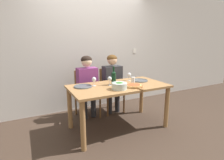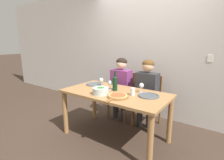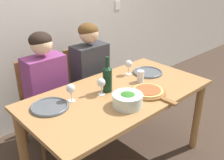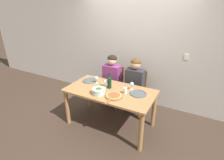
# 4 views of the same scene
# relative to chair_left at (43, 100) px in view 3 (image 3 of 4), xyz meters

# --- Properties ---
(back_wall) EXTENTS (10.00, 0.06, 2.70)m
(back_wall) POSITION_rel_chair_left_xyz_m (0.32, 0.42, 0.86)
(back_wall) COLOR silver
(back_wall) RESTS_ON ground
(dining_table) EXTENTS (1.63, 0.85, 0.77)m
(dining_table) POSITION_rel_chair_left_xyz_m (0.32, -0.77, 0.16)
(dining_table) COLOR #9E7042
(dining_table) RESTS_ON ground
(chair_left) EXTENTS (0.42, 0.42, 0.92)m
(chair_left) POSITION_rel_chair_left_xyz_m (0.00, 0.00, 0.00)
(chair_left) COLOR brown
(chair_left) RESTS_ON ground
(chair_right) EXTENTS (0.42, 0.42, 0.92)m
(chair_right) POSITION_rel_chair_left_xyz_m (0.54, 0.00, 0.00)
(chair_right) COLOR brown
(chair_right) RESTS_ON ground
(person_woman) EXTENTS (0.47, 0.51, 1.22)m
(person_woman) POSITION_rel_chair_left_xyz_m (0.00, -0.11, 0.24)
(person_woman) COLOR #28282D
(person_woman) RESTS_ON ground
(person_man) EXTENTS (0.47, 0.51, 1.22)m
(person_man) POSITION_rel_chair_left_xyz_m (0.54, -0.11, 0.24)
(person_man) COLOR #28282D
(person_man) RESTS_ON ground
(wine_bottle) EXTENTS (0.08, 0.08, 0.31)m
(wine_bottle) POSITION_rel_chair_left_xyz_m (0.26, -0.69, 0.40)
(wine_bottle) COLOR black
(wine_bottle) RESTS_ON dining_table
(broccoli_bowl) EXTENTS (0.24, 0.24, 0.11)m
(broccoli_bowl) POSITION_rel_chair_left_xyz_m (0.21, -0.98, 0.32)
(broccoli_bowl) COLOR silver
(broccoli_bowl) RESTS_ON dining_table
(dinner_plate_left) EXTENTS (0.30, 0.30, 0.02)m
(dinner_plate_left) POSITION_rel_chair_left_xyz_m (-0.25, -0.60, 0.28)
(dinner_plate_left) COLOR #4C5156
(dinner_plate_left) RESTS_ON dining_table
(dinner_plate_right) EXTENTS (0.30, 0.30, 0.02)m
(dinner_plate_right) POSITION_rel_chair_left_xyz_m (0.83, -0.66, 0.28)
(dinner_plate_right) COLOR #4C5156
(dinner_plate_right) RESTS_ON dining_table
(pizza_on_board) EXTENTS (0.31, 0.45, 0.04)m
(pizza_on_board) POSITION_rel_chair_left_xyz_m (0.49, -0.96, 0.29)
(pizza_on_board) COLOR brown
(pizza_on_board) RESTS_ON dining_table
(wine_glass_left) EXTENTS (0.07, 0.07, 0.15)m
(wine_glass_left) POSITION_rel_chair_left_xyz_m (-0.06, -0.63, 0.38)
(wine_glass_left) COLOR silver
(wine_glass_left) RESTS_ON dining_table
(wine_glass_right) EXTENTS (0.07, 0.07, 0.15)m
(wine_glass_right) POSITION_rel_chair_left_xyz_m (0.66, -0.56, 0.38)
(wine_glass_right) COLOR silver
(wine_glass_right) RESTS_ON dining_table
(wine_glass_centre) EXTENTS (0.07, 0.07, 0.15)m
(wine_glass_centre) POSITION_rel_chair_left_xyz_m (0.18, -0.71, 0.38)
(wine_glass_centre) COLOR silver
(wine_glass_centre) RESTS_ON dining_table
(water_tumbler) EXTENTS (0.07, 0.07, 0.11)m
(water_tumbler) POSITION_rel_chair_left_xyz_m (0.62, -0.75, 0.33)
(water_tumbler) COLOR silver
(water_tumbler) RESTS_ON dining_table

